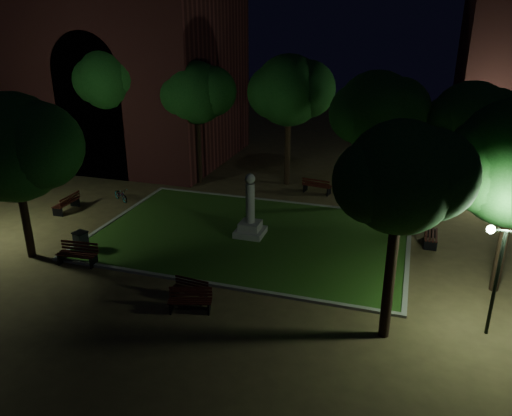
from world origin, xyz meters
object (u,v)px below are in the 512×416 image
Objects in this scene: monument at (250,219)px; bench_far_side at (317,186)px; bench_right_side at (430,235)px; bench_west_near at (78,254)px; trash_bin at (81,241)px; bicycle at (121,195)px; bench_left_side at (67,204)px; bench_near_left at (190,301)px; bench_near_right at (190,290)px.

monument reaches higher than bench_far_side.
bench_far_side is (-6.59, 5.54, 0.01)m from bench_right_side.
bench_west_near is 0.99× the size of bench_far_side.
trash_bin reaches higher than bicycle.
bench_west_near is 8.06m from bicycle.
monument is 8.72m from bench_right_side.
bench_left_side reaches higher than bench_right_side.
bench_left_side is (-4.50, 5.23, 0.00)m from bench_west_near.
bench_left_side is at bearing 125.69° from bench_west_near.
bench_west_near is at bearing 146.28° from bench_near_left.
bench_west_near is 16.41m from bench_right_side.
bicycle is at bearing 89.09° from bench_right_side.
bench_near_left is 1.15× the size of bicycle.
bench_near_left is at bearing -105.84° from bicycle.
bench_west_near is 1.92× the size of trash_bin.
bench_near_left is 13.00m from bench_left_side.
monument is 1.72× the size of bench_far_side.
bench_far_side is at bearing 117.94° from bench_left_side.
bench_near_right is at bearing -16.42° from bench_west_near.
bench_left_side reaches higher than bench_near_left.
trash_bin is at bearing 61.57° from bench_far_side.
bench_near_right is 1.01× the size of bicycle.
monument reaches higher than bicycle.
bench_right_side is (8.94, 8.09, 0.07)m from bench_near_right.
bicycle is at bearing 116.28° from bench_near_left.
trash_bin is (3.83, -4.06, 0.02)m from bench_left_side.
trash_bin is at bearing 41.90° from bench_left_side.
bench_near_left is 0.93× the size of bench_west_near.
monument is at bearing 29.06° from trash_bin.
bench_near_left is at bearing 55.00° from bench_left_side.
monument is 1.77× the size of bench_left_side.
monument reaches higher than bench_near_right.
bench_near_left is at bearing -24.10° from trash_bin.
bench_near_right is 7.04m from trash_bin.
bench_west_near is 1.04× the size of bench_right_side.
monument is at bearing -74.56° from bicycle.
bench_near_left is 13.08m from bicycle.
bench_right_side is at bearing 11.92° from monument.
bench_west_near is at bearing 39.31° from bench_left_side.
bench_west_near reaches higher than bench_near_right.
bench_left_side is (-10.83, 7.19, 0.05)m from bench_near_left.
bench_west_near is at bearing 66.40° from bench_far_side.
bench_west_near is at bearing 174.19° from bench_near_right.
bench_near_right is 0.86× the size of bench_right_side.
bench_near_left is at bearing 137.48° from bench_right_side.
bench_west_near is at bearing -141.41° from monument.
bench_near_left is 1.78× the size of trash_bin.
monument is 10.89m from bench_left_side.
bench_near_left reaches higher than bicycle.
monument is 3.34× the size of trash_bin.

